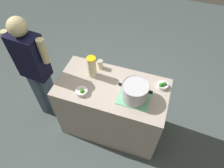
{
  "coord_description": "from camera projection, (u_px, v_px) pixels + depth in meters",
  "views": [
    {
      "loc": [
        -0.45,
        1.34,
        2.66
      ],
      "look_at": [
        0.0,
        0.0,
        0.94
      ],
      "focal_mm": 32.76,
      "sensor_mm": 36.0,
      "label": 1
    }
  ],
  "objects": [
    {
      "name": "broccoli_bowl_front",
      "position": [
        163.0,
        85.0,
        2.24
      ],
      "size": [
        0.12,
        0.12,
        0.08
      ],
      "color": "silver",
      "rests_on": "counter_slab"
    },
    {
      "name": "person_cook",
      "position": [
        36.0,
        71.0,
        2.43
      ],
      "size": [
        0.5,
        0.23,
        1.6
      ],
      "color": "#3F5265",
      "rests_on": "ground_plane"
    },
    {
      "name": "ground_plane",
      "position": [
        112.0,
        125.0,
        2.96
      ],
      "size": [
        8.0,
        8.0,
        0.0
      ],
      "primitive_type": "plane",
      "color": "#465150"
    },
    {
      "name": "dish_cloth",
      "position": [
        134.0,
        97.0,
        2.18
      ],
      "size": [
        0.34,
        0.29,
        0.01
      ],
      "primitive_type": "cube",
      "color": "#68B78A",
      "rests_on": "counter_slab"
    },
    {
      "name": "mason_jar",
      "position": [
        100.0,
        64.0,
        2.42
      ],
      "size": [
        0.07,
        0.07,
        0.11
      ],
      "color": "beige",
      "rests_on": "counter_slab"
    },
    {
      "name": "lemonade_pitcher",
      "position": [
        92.0,
        67.0,
        2.28
      ],
      "size": [
        0.1,
        0.1,
        0.27
      ],
      "color": "beige",
      "rests_on": "counter_slab"
    },
    {
      "name": "broccoli_bowl_center",
      "position": [
        82.0,
        91.0,
        2.19
      ],
      "size": [
        0.13,
        0.13,
        0.07
      ],
      "color": "silver",
      "rests_on": "counter_slab"
    },
    {
      "name": "cooking_pot",
      "position": [
        135.0,
        91.0,
        2.1
      ],
      "size": [
        0.35,
        0.28,
        0.19
      ],
      "color": "#B7B7BC",
      "rests_on": "dish_cloth"
    },
    {
      "name": "counter_slab",
      "position": [
        112.0,
        109.0,
        2.61
      ],
      "size": [
        1.26,
        0.65,
        0.89
      ],
      "primitive_type": "cube",
      "color": "#AD9E91",
      "rests_on": "ground_plane"
    }
  ]
}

